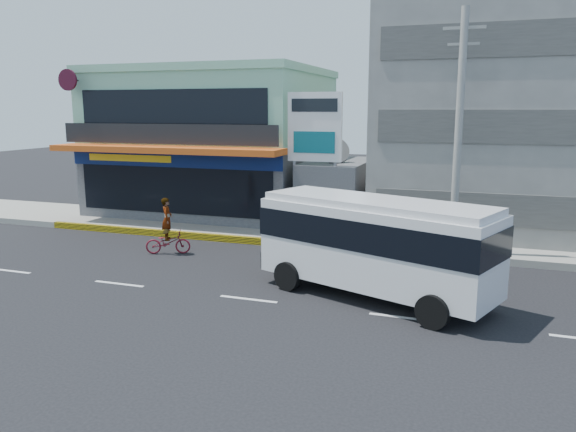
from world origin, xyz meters
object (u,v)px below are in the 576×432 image
object	(u,v)px
billboard	(315,135)
motorcycle_rider	(168,235)
shop_building	(215,146)
minibus	(375,240)
satellite_dish	(334,161)
utility_pole_near	(458,134)
concrete_building	(552,91)
sedan	(393,264)

from	to	relation	value
billboard	motorcycle_rider	xyz separation A→B (m)	(-5.08, -4.89, -4.12)
billboard	motorcycle_rider	size ratio (longest dim) A/B	2.84
shop_building	minibus	world-z (taller)	shop_building
satellite_dish	minibus	world-z (taller)	satellite_dish
billboard	utility_pole_near	distance (m)	6.75
utility_pole_near	motorcycle_rider	distance (m)	12.75
satellite_dish	billboard	world-z (taller)	billboard
concrete_building	shop_building	bearing A→B (deg)	-176.65
motorcycle_rider	satellite_dish	bearing A→B (deg)	50.17
satellite_dish	shop_building	bearing A→B (deg)	159.79
billboard	utility_pole_near	size ratio (longest dim) A/B	0.69
billboard	concrete_building	bearing A→B (deg)	28.92
concrete_building	utility_pole_near	bearing A→B (deg)	-117.76
minibus	sedan	size ratio (longest dim) A/B	1.85
shop_building	utility_pole_near	world-z (taller)	utility_pole_near
billboard	satellite_dish	bearing A→B (deg)	74.48
sedan	motorcycle_rider	xyz separation A→B (m)	(-9.80, 1.20, 0.04)
billboard	minibus	xyz separation A→B (m)	(4.34, -7.68, -2.96)
shop_building	motorcycle_rider	size ratio (longest dim) A/B	5.10
billboard	minibus	bearing A→B (deg)	-60.53
satellite_dish	sedan	distance (m)	9.38
concrete_building	sedan	distance (m)	14.62
minibus	motorcycle_rider	world-z (taller)	minibus
shop_building	minibus	size ratio (longest dim) A/B	1.50
billboard	minibus	world-z (taller)	billboard
satellite_dish	billboard	size ratio (longest dim) A/B	0.22
utility_pole_near	minibus	bearing A→B (deg)	-110.13
concrete_building	satellite_dish	bearing A→B (deg)	-158.20
billboard	sedan	distance (m)	8.76
concrete_building	billboard	distance (m)	12.17
billboard	sedan	bearing A→B (deg)	-52.20
shop_building	billboard	world-z (taller)	shop_building
sedan	motorcycle_rider	bearing A→B (deg)	69.85
shop_building	sedan	xyz separation A→B (m)	(12.22, -10.83, -3.24)
minibus	sedan	bearing A→B (deg)	76.54
shop_building	concrete_building	distance (m)	18.28
shop_building	billboard	bearing A→B (deg)	-32.32
shop_building	billboard	distance (m)	8.92
utility_pole_near	minibus	size ratio (longest dim) A/B	1.21
sedan	motorcycle_rider	distance (m)	9.88
shop_building	concrete_building	bearing A→B (deg)	3.35
shop_building	concrete_building	size ratio (longest dim) A/B	0.77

